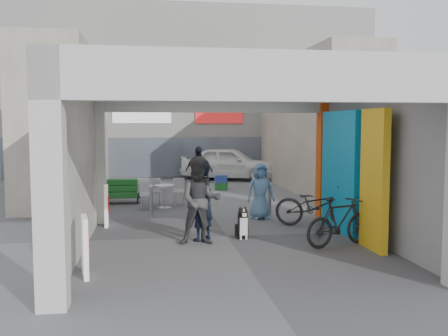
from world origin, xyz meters
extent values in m
plane|color=#57575C|center=(0.00, 0.00, 0.00)|extent=(90.00, 90.00, 0.00)
cube|color=#BBBAB6|center=(-3.00, -4.00, 1.75)|extent=(0.40, 0.40, 3.50)
cube|color=#BBBAB6|center=(-3.00, 2.00, 1.75)|extent=(0.40, 0.40, 3.50)
cube|color=#D8470C|center=(3.00, 2.00, 1.75)|extent=(0.40, 0.40, 3.50)
plane|color=beige|center=(-3.00, -1.00, 1.75)|extent=(0.00, 6.40, 6.40)
plane|color=gray|center=(3.00, -1.00, 1.75)|extent=(0.00, 6.40, 6.40)
cube|color=#0B86BD|center=(2.70, 0.20, 1.40)|extent=(0.15, 2.00, 2.80)
cube|color=gold|center=(2.70, -1.60, 1.40)|extent=(0.15, 1.00, 2.80)
plane|color=#B9B8B3|center=(0.00, -1.00, 3.50)|extent=(6.40, 6.40, 0.00)
cube|color=#BBBAB6|center=(0.00, 2.05, 3.15)|extent=(6.40, 0.30, 0.70)
cube|color=#BBBAB6|center=(0.00, -4.05, 3.15)|extent=(6.40, 0.30, 0.70)
cube|color=white|center=(0.00, 2.22, 3.10)|extent=(4.20, 0.05, 0.55)
cube|color=white|center=(0.00, 14.00, 4.00)|extent=(18.00, 4.00, 8.00)
cube|color=#515966|center=(0.00, 11.95, 1.00)|extent=(16.20, 0.06, 1.80)
cube|color=white|center=(-2.00, 11.96, 2.80)|extent=(2.60, 0.06, 0.50)
cube|color=red|center=(1.50, 11.96, 2.80)|extent=(2.20, 0.06, 0.50)
cube|color=#B9AC99|center=(-4.50, 7.50, 2.50)|extent=(2.00, 9.00, 5.00)
cube|color=#B9AC99|center=(4.50, 7.50, 2.50)|extent=(2.00, 9.00, 5.00)
cylinder|color=gray|center=(-1.66, 2.27, 0.44)|extent=(0.09, 0.09, 0.87)
cylinder|color=gray|center=(-0.12, 2.29, 0.41)|extent=(0.09, 0.09, 0.82)
cylinder|color=gray|center=(1.58, 2.45, 0.43)|extent=(0.09, 0.09, 0.86)
cube|color=white|center=(-2.75, -2.60, 0.50)|extent=(0.18, 0.56, 1.00)
cube|color=red|center=(-2.71, -2.60, 0.55)|extent=(0.11, 0.39, 0.40)
cube|color=white|center=(-2.75, 1.54, 0.50)|extent=(0.11, 0.55, 1.00)
cube|color=red|center=(-2.71, 1.54, 0.55)|extent=(0.06, 0.39, 0.40)
cylinder|color=#A8A7AD|center=(-1.26, 4.02, 0.33)|extent=(0.06, 0.06, 0.66)
cylinder|color=#A8A7AD|center=(-1.26, 4.02, 0.01)|extent=(0.41, 0.41, 0.02)
cylinder|color=#A8A7AD|center=(-1.26, 4.02, 0.66)|extent=(0.65, 0.65, 0.05)
cube|color=#A8A7AD|center=(-1.81, 3.83, 0.21)|extent=(0.35, 0.35, 0.42)
cube|color=#A8A7AD|center=(-1.81, 4.00, 0.62)|extent=(0.35, 0.05, 0.42)
cube|color=#A8A7AD|center=(-0.79, 4.48, 0.21)|extent=(0.35, 0.35, 0.42)
cube|color=#A8A7AD|center=(-0.79, 4.65, 0.62)|extent=(0.35, 0.05, 0.42)
cube|color=#A8A7AD|center=(-1.53, 4.57, 0.21)|extent=(0.35, 0.35, 0.42)
cube|color=#A8A7AD|center=(-1.53, 4.74, 0.62)|extent=(0.35, 0.05, 0.42)
cube|color=black|center=(-2.55, 5.13, 0.14)|extent=(1.14, 0.57, 0.29)
cube|color=#195A26|center=(-2.55, 4.99, 0.29)|extent=(0.95, 0.33, 0.17)
cube|color=#195A26|center=(-2.55, 5.13, 0.48)|extent=(0.95, 0.33, 0.17)
cube|color=#195A26|center=(-2.55, 5.27, 0.67)|extent=(0.95, 0.33, 0.17)
cube|color=#195A26|center=(1.01, 7.86, 0.14)|extent=(0.53, 0.46, 0.28)
cube|color=#273F90|center=(1.01, 7.86, 0.42)|extent=(0.53, 0.46, 0.28)
cube|color=black|center=(0.31, -0.16, 0.13)|extent=(0.27, 0.36, 0.27)
cube|color=black|center=(0.31, -0.31, 0.33)|extent=(0.21, 0.18, 0.40)
cube|color=silver|center=(0.31, -0.41, 0.29)|extent=(0.17, 0.03, 0.38)
cylinder|color=silver|center=(0.24, -0.38, 0.16)|extent=(0.05, 0.05, 0.31)
cylinder|color=silver|center=(0.37, -0.38, 0.16)|extent=(0.05, 0.05, 0.31)
sphere|color=black|center=(0.31, -0.33, 0.58)|extent=(0.21, 0.21, 0.21)
cube|color=silver|center=(0.31, -0.44, 0.56)|extent=(0.09, 0.13, 0.07)
cone|color=black|center=(0.25, -0.28, 0.68)|extent=(0.08, 0.08, 0.09)
cone|color=black|center=(0.36, -0.28, 0.68)|extent=(0.08, 0.08, 0.09)
imported|color=black|center=(-0.60, -0.31, 0.85)|extent=(0.74, 0.71, 1.70)
imported|color=#39393B|center=(-0.65, -0.64, 0.92)|extent=(0.92, 0.74, 1.83)
imported|color=#577EAA|center=(1.19, 1.91, 0.74)|extent=(0.75, 0.51, 1.48)
imported|color=black|center=(0.06, 6.81, 0.86)|extent=(1.09, 0.80, 1.71)
imported|color=black|center=(2.30, 0.62, 0.54)|extent=(2.13, 1.62, 1.07)
imported|color=black|center=(2.15, -1.24, 0.50)|extent=(1.74, 0.99, 1.01)
imported|color=white|center=(1.90, 11.35, 0.74)|extent=(4.70, 3.15, 1.49)
camera|label=1|loc=(-1.69, -10.83, 2.49)|focal=40.00mm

